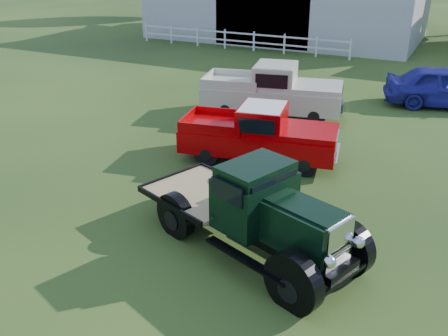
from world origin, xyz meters
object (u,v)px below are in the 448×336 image
at_px(vintage_flatbed, 251,207).
at_px(misc_car_blue, 447,87).
at_px(red_pickup, 259,133).
at_px(white_pickup, 272,91).

bearing_deg(vintage_flatbed, misc_car_blue, 97.85).
relative_size(vintage_flatbed, red_pickup, 1.08).
distance_m(vintage_flatbed, misc_car_blue, 13.55).
relative_size(vintage_flatbed, white_pickup, 0.97).
bearing_deg(vintage_flatbed, white_pickup, 129.06).
relative_size(white_pickup, misc_car_blue, 1.12).
bearing_deg(misc_car_blue, vintage_flatbed, 153.52).
height_order(red_pickup, misc_car_blue, red_pickup).
xyz_separation_m(vintage_flatbed, misc_car_blue, (2.98, 13.22, -0.22)).
relative_size(vintage_flatbed, misc_car_blue, 1.09).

